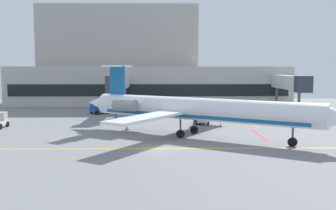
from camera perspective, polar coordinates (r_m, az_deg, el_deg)
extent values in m
cube|color=slate|center=(37.03, -1.88, -6.54)|extent=(120.00, 120.00, 0.10)
cube|color=yellow|center=(37.08, -1.87, -6.44)|extent=(108.00, 0.24, 0.01)
cube|color=red|center=(45.62, 13.31, -4.33)|extent=(0.30, 8.00, 0.01)
cube|color=#B7B2A8|center=(82.91, -2.70, 2.94)|extent=(57.78, 13.15, 7.94)
cube|color=#A8A49A|center=(86.85, -7.24, 9.94)|extent=(34.12, 9.20, 13.03)
cube|color=black|center=(76.33, -2.85, 2.19)|extent=(55.47, 0.12, 2.37)
cube|color=silver|center=(72.48, 17.10, 3.23)|extent=(1.40, 14.67, 2.40)
cube|color=#2D333D|center=(64.70, 19.35, 2.92)|extent=(2.40, 2.00, 2.64)
cylinder|color=#4C4C51|center=(78.21, 15.72, 1.10)|extent=(0.44, 0.44, 3.91)
cylinder|color=#4C4C51|center=(66.50, 18.76, 0.27)|extent=(0.44, 0.44, 3.91)
cube|color=silver|center=(67.48, -6.92, 3.35)|extent=(1.40, 18.29, 2.40)
cube|color=#2D333D|center=(57.51, -7.96, 2.97)|extent=(2.40, 2.00, 2.64)
cylinder|color=#4C4C51|center=(75.26, -6.29, 1.14)|extent=(0.44, 0.44, 3.98)
cylinder|color=#4C4C51|center=(59.42, -7.72, -0.04)|extent=(0.44, 0.44, 3.98)
cylinder|color=white|center=(42.96, 4.51, -0.61)|extent=(24.28, 16.67, 2.51)
cube|color=#145999|center=(43.04, 4.50, -1.52)|extent=(21.85, 15.00, 0.45)
cone|color=white|center=(51.29, -10.30, 0.32)|extent=(3.90, 3.55, 2.13)
cube|color=white|center=(49.98, 5.45, -0.19)|extent=(8.07, 10.54, 0.28)
cube|color=white|center=(38.58, -3.22, -1.85)|extent=(8.07, 10.54, 0.28)
cylinder|color=gray|center=(49.09, -3.51, 0.39)|extent=(3.28, 2.78, 1.38)
cylinder|color=gray|center=(45.92, -6.34, 0.01)|extent=(3.28, 2.78, 1.38)
cube|color=#145999|center=(48.97, -7.47, 3.65)|extent=(2.04, 1.41, 3.52)
cube|color=white|center=(48.95, -7.50, 5.72)|extent=(3.63, 4.33, 0.20)
cylinder|color=#3F3F44|center=(39.64, 17.94, -3.90)|extent=(0.20, 0.20, 1.41)
cylinder|color=black|center=(39.80, 17.90, -5.23)|extent=(0.95, 0.78, 0.90)
cylinder|color=#3F3F44|center=(45.23, 3.89, -2.51)|extent=(0.20, 0.20, 1.41)
cylinder|color=black|center=(45.37, 3.89, -3.67)|extent=(0.95, 0.78, 0.90)
cylinder|color=#3F3F44|center=(42.39, 1.85, -3.04)|extent=(0.20, 0.20, 1.41)
cylinder|color=black|center=(42.54, 1.85, -4.28)|extent=(0.95, 0.78, 0.90)
cube|color=silver|center=(53.53, 5.00, -2.05)|extent=(1.61, 3.58, 0.62)
cube|color=#B8B1A9|center=(52.42, 5.10, -1.12)|extent=(1.41, 1.45, 1.35)
cylinder|color=black|center=(52.41, 5.94, -2.56)|extent=(0.30, 0.71, 0.70)
cylinder|color=black|center=(52.28, 4.27, -2.57)|extent=(0.30, 0.71, 0.70)
cylinder|color=black|center=(54.86, 5.69, -2.20)|extent=(0.30, 0.71, 0.70)
cylinder|color=black|center=(54.74, 4.09, -2.20)|extent=(0.30, 0.71, 0.70)
cube|color=#1E4CB2|center=(65.71, -10.05, -0.75)|extent=(3.41, 3.17, 0.53)
cube|color=#1A4197|center=(65.26, -10.70, -0.11)|extent=(1.90, 2.00, 1.03)
cylinder|color=black|center=(64.48, -10.48, -1.11)|extent=(0.73, 0.64, 0.70)
cylinder|color=black|center=(66.09, -11.19, -0.97)|extent=(0.73, 0.64, 0.70)
cylinder|color=black|center=(65.42, -8.89, -0.99)|extent=(0.73, 0.64, 0.70)
cylinder|color=black|center=(67.00, -9.63, -0.85)|extent=(0.73, 0.64, 0.70)
cube|color=#B8B1A9|center=(54.70, -23.49, -1.52)|extent=(1.39, 1.26, 1.08)
cylinder|color=black|center=(54.73, -22.62, -2.61)|extent=(0.29, 0.70, 0.70)
cylinder|color=black|center=(52.74, -23.52, -2.94)|extent=(0.29, 0.70, 0.70)
cone|color=orange|center=(48.36, -6.09, -3.33)|extent=(0.36, 0.36, 0.55)
cube|color=black|center=(48.40, -6.09, -3.63)|extent=(0.47, 0.47, 0.04)
cone|color=orange|center=(50.76, 7.76, -2.93)|extent=(0.36, 0.36, 0.55)
cube|color=black|center=(50.80, 7.76, -3.21)|extent=(0.47, 0.47, 0.04)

